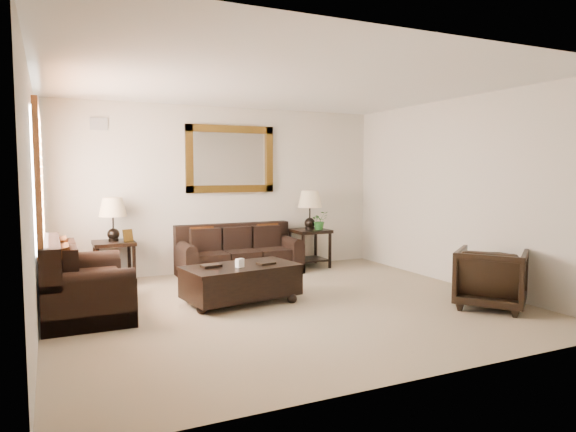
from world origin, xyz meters
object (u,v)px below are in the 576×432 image
end_table_left (113,228)px  coffee_table (241,280)px  armchair (491,275)px  sofa (238,256)px  end_table_right (310,217)px  loveseat (80,287)px

end_table_left → coffee_table: size_ratio=0.84×
end_table_left → coffee_table: 2.31m
end_table_left → armchair: size_ratio=1.59×
sofa → end_table_right: bearing=2.0°
loveseat → coffee_table: bearing=-98.4°
end_table_left → end_table_right: 3.22m
sofa → end_table_left: end_table_left is taller
loveseat → end_table_right: bearing=-67.8°
sofa → coffee_table: size_ratio=1.29×
end_table_left → end_table_right: bearing=-0.2°
end_table_left → sofa: bearing=-1.7°
loveseat → armchair: loveseat is taller
sofa → armchair: bearing=-57.6°
sofa → end_table_left: 1.98m
end_table_left → loveseat: bearing=-109.5°
sofa → coffee_table: bearing=-108.5°
sofa → end_table_left: size_ratio=1.53×
loveseat → coffee_table: loveseat is taller
end_table_left → end_table_right: size_ratio=0.96×
sofa → end_table_left: (-1.90, 0.06, 0.54)m
end_table_right → armchair: (0.75, -3.31, -0.46)m
loveseat → coffee_table: (1.86, -0.28, -0.03)m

